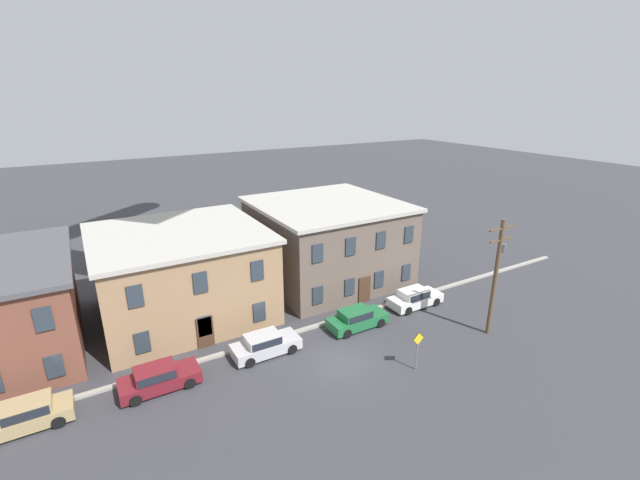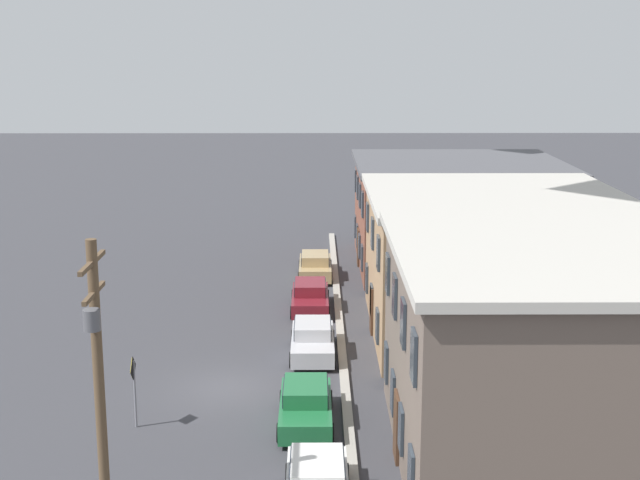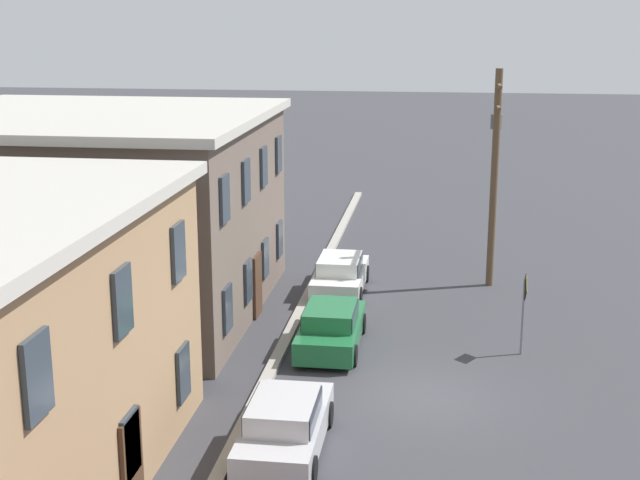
{
  "view_description": "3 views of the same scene",
  "coord_description": "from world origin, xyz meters",
  "views": [
    {
      "loc": [
        -12.59,
        -19.14,
        16.05
      ],
      "look_at": [
        1.1,
        4.46,
        6.62
      ],
      "focal_mm": 24.0,
      "sensor_mm": 36.0,
      "label": 1
    },
    {
      "loc": [
        32.59,
        3.34,
        13.13
      ],
      "look_at": [
        1.31,
        3.52,
        6.19
      ],
      "focal_mm": 50.0,
      "sensor_mm": 36.0,
      "label": 2
    },
    {
      "loc": [
        -22.99,
        -0.29,
        10.26
      ],
      "look_at": [
        -0.82,
        2.78,
        4.57
      ],
      "focal_mm": 50.0,
      "sensor_mm": 36.0,
      "label": 3
    }
  ],
  "objects": [
    {
      "name": "utility_pole",
      "position": [
        10.9,
        -2.27,
        4.69
      ],
      "size": [
        2.4,
        0.44,
        8.33
      ],
      "color": "brown",
      "rests_on": "ground_plane"
    },
    {
      "name": "apartment_far",
      "position": [
        6.07,
        11.79,
        3.53
      ],
      "size": [
        12.0,
        12.09,
        7.03
      ],
      "color": "#66564C",
      "rests_on": "ground_plane"
    },
    {
      "name": "caution_sign",
      "position": [
        3.59,
        -2.93,
        1.72
      ],
      "size": [
        0.88,
        0.08,
        2.6
      ],
      "color": "slate",
      "rests_on": "ground_plane"
    },
    {
      "name": "car_tan",
      "position": [
        -16.68,
        3.35,
        0.75
      ],
      "size": [
        4.4,
        1.92,
        1.43
      ],
      "color": "tan",
      "rests_on": "ground_plane"
    },
    {
      "name": "car_green",
      "position": [
        3.3,
        3.01,
        0.75
      ],
      "size": [
        4.4,
        1.92,
        1.43
      ],
      "color": "#1E6638",
      "rests_on": "ground_plane"
    },
    {
      "name": "car_maroon",
      "position": [
        -10.32,
        3.1,
        0.75
      ],
      "size": [
        4.4,
        1.92,
        1.43
      ],
      "color": "maroon",
      "rests_on": "ground_plane"
    },
    {
      "name": "car_white",
      "position": [
        9.13,
        3.4,
        0.75
      ],
      "size": [
        4.4,
        1.92,
        1.43
      ],
      "color": "silver",
      "rests_on": "ground_plane"
    },
    {
      "name": "car_silver",
      "position": [
        -3.72,
        3.24,
        0.75
      ],
      "size": [
        4.4,
        1.92,
        1.43
      ],
      "color": "#B7B7BC",
      "rests_on": "ground_plane"
    },
    {
      "name": "apartment_midblock",
      "position": [
        -6.78,
        11.47,
        3.3
      ],
      "size": [
        12.05,
        11.46,
        6.57
      ],
      "color": "#9E7A56",
      "rests_on": "ground_plane"
    },
    {
      "name": "kerb_strip",
      "position": [
        0.0,
        4.5,
        0.08
      ],
      "size": [
        56.0,
        0.36,
        0.16
      ],
      "primitive_type": "cube",
      "color": "#9E998E",
      "rests_on": "ground_plane"
    },
    {
      "name": "ground_plane",
      "position": [
        0.0,
        0.0,
        0.0
      ],
      "size": [
        200.0,
        200.0,
        0.0
      ],
      "primitive_type": "plane",
      "color": "#38383D"
    }
  ]
}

